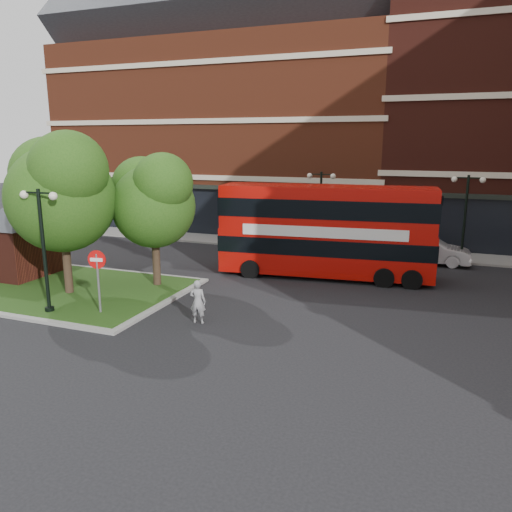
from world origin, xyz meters
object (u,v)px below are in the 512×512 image
at_px(bus, 326,225).
at_px(car_white, 429,251).
at_px(car_silver, 276,240).
at_px(woman, 198,302).

bearing_deg(bus, car_white, 38.47).
height_order(bus, car_silver, bus).
xyz_separation_m(woman, car_white, (7.78, 13.06, -0.10)).
height_order(woman, car_silver, woman).
distance_m(woman, car_white, 15.20).
distance_m(car_silver, car_white, 9.04).
distance_m(bus, woman, 8.97).
bearing_deg(woman, bus, -117.68).
distance_m(bus, car_white, 7.06).
xyz_separation_m(bus, car_silver, (-4.19, 4.78, -1.93)).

